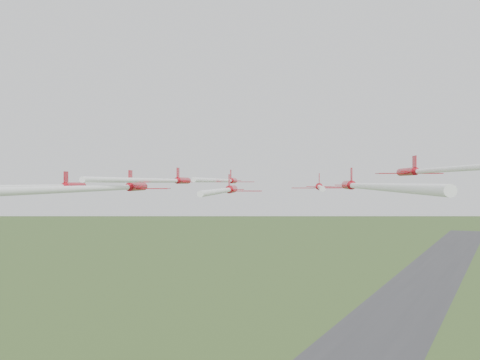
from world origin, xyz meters
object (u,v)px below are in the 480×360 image
at_px(jet_lead, 226,181).
at_px(jet_row4_left, 114,188).
at_px(jet_row2_left, 166,180).
at_px(jet_row2_right, 319,187).
at_px(jet_row3_left, 48,187).
at_px(jet_row4_right, 360,186).
at_px(jet_row3_right, 428,170).
at_px(jet_row3_mid, 227,190).

distance_m(jet_lead, jet_row4_left, 37.77).
bearing_deg(jet_row2_left, jet_lead, 59.57).
xyz_separation_m(jet_row2_right, jet_row4_left, (-14.40, -35.40, 0.12)).
height_order(jet_row2_right, jet_row3_left, jet_row3_left).
height_order(jet_row2_right, jet_row4_right, jet_row4_right).
xyz_separation_m(jet_lead, jet_row4_left, (3.41, -37.61, -0.94)).
bearing_deg(jet_row2_left, jet_row4_right, -40.73).
bearing_deg(jet_row3_right, jet_lead, 138.95).
distance_m(jet_row3_left, jet_row3_right, 52.24).
xyz_separation_m(jet_lead, jet_row2_right, (17.81, -2.21, -1.06)).
xyz_separation_m(jet_row2_left, jet_row3_mid, (11.68, -2.43, -1.40)).
xyz_separation_m(jet_row3_left, jet_row4_left, (16.48, -7.43, -0.01)).
height_order(jet_lead, jet_row2_left, jet_row2_left).
height_order(jet_row2_left, jet_row3_left, jet_row2_left).
xyz_separation_m(jet_lead, jet_row4_right, (30.52, -29.09, -0.70)).
relative_size(jet_lead, jet_row2_left, 1.02).
relative_size(jet_lead, jet_row4_right, 0.92).
distance_m(jet_row2_left, jet_row3_right, 39.27).
height_order(jet_lead, jet_row4_left, jet_lead).
relative_size(jet_row3_left, jet_row3_mid, 1.17).
height_order(jet_row2_left, jet_row3_right, jet_row3_right).
xyz_separation_m(jet_lead, jet_row2_left, (-3.33, -14.61, -0.03)).
relative_size(jet_row2_right, jet_row3_mid, 1.03).
distance_m(jet_lead, jet_row3_left, 32.90).
relative_size(jet_row2_right, jet_row3_left, 0.88).
bearing_deg(jet_row3_mid, jet_row2_left, 147.92).
bearing_deg(jet_row4_right, jet_row2_left, 137.90).
bearing_deg(jet_row4_right, jet_row3_mid, 132.54).
bearing_deg(jet_row4_left, jet_row3_mid, 55.09).
distance_m(jet_lead, jet_row3_mid, 19.03).
bearing_deg(jet_row2_left, jet_row4_left, -91.24).
bearing_deg(jet_row3_left, jet_row4_left, -46.12).
relative_size(jet_lead, jet_row3_mid, 1.26).
height_order(jet_row3_mid, jet_row4_left, jet_row4_left).
height_order(jet_row3_left, jet_row4_right, jet_row4_right).
distance_m(jet_row3_left, jet_row4_right, 43.61).
bearing_deg(jet_row2_right, jet_row3_mid, -139.81).
bearing_deg(jet_row3_mid, jet_row4_right, -48.83).
xyz_separation_m(jet_row3_mid, jet_row4_right, (22.18, -12.05, 0.72)).
bearing_deg(jet_row3_right, jet_row2_right, 129.04).
distance_m(jet_row2_left, jet_row3_mid, 12.01).
bearing_deg(jet_row4_left, jet_lead, 73.77).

